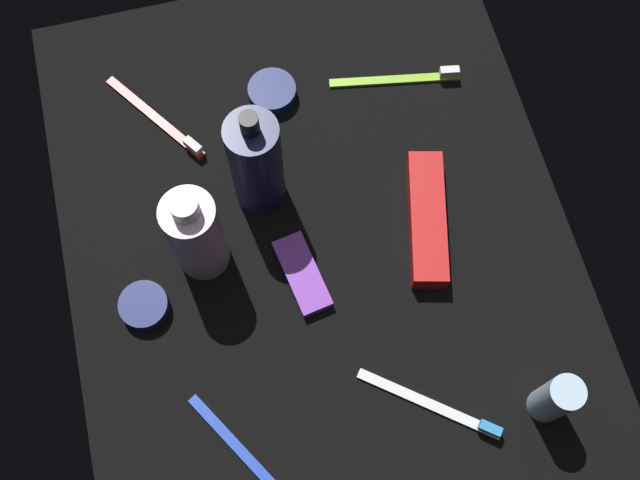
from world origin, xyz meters
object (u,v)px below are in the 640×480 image
object	(u,v)px
cream_tin_left	(272,92)
lotion_bottle	(256,163)
toothpaste_box_red	(427,219)
toothbrush_red	(160,121)
snack_bar_purple	(302,274)
cream_tin_right	(144,306)
deodorant_stick	(555,399)
toothbrush_blue	(250,460)
bodywash_bottle	(196,234)
toothbrush_white	(438,407)
toothbrush_lime	(403,78)

from	to	relation	value
cream_tin_left	lotion_bottle	bearing A→B (deg)	-18.60
lotion_bottle	toothpaste_box_red	world-z (taller)	lotion_bottle
toothbrush_red	snack_bar_purple	world-z (taller)	toothbrush_red
lotion_bottle	cream_tin_left	bearing A→B (deg)	161.40
toothpaste_box_red	cream_tin_right	bearing A→B (deg)	-72.18
snack_bar_purple	cream_tin_left	world-z (taller)	cream_tin_left
deodorant_stick	toothbrush_blue	size ratio (longest dim) A/B	0.63
bodywash_bottle	lotion_bottle	bearing A→B (deg)	128.30
deodorant_stick	toothbrush_red	bearing A→B (deg)	-142.19
toothbrush_white	cream_tin_left	size ratio (longest dim) A/B	2.28
toothbrush_white	snack_bar_purple	world-z (taller)	toothbrush_white
lotion_bottle	cream_tin_left	distance (cm)	16.37
toothbrush_red	cream_tin_left	xyz separation A→B (cm)	(-0.50, 15.62, 0.38)
toothbrush_red	toothpaste_box_red	world-z (taller)	toothpaste_box_red
deodorant_stick	toothbrush_red	xyz separation A→B (cm)	(-48.41, -37.57, -4.43)
toothbrush_red	toothbrush_blue	world-z (taller)	same
toothbrush_white	snack_bar_purple	bearing A→B (deg)	-149.44
toothpaste_box_red	toothbrush_lime	bearing A→B (deg)	-173.93
snack_bar_purple	cream_tin_left	xyz separation A→B (cm)	(-26.32, 2.08, 0.24)
lotion_bottle	snack_bar_purple	xyz separation A→B (cm)	(12.58, 2.55, -7.82)
lotion_bottle	cream_tin_right	bearing A→B (deg)	-55.32
toothbrush_red	cream_tin_right	distance (cm)	25.97
deodorant_stick	cream_tin_left	xyz separation A→B (cm)	(-48.91, -21.95, -4.05)
toothbrush_lime	cream_tin_left	xyz separation A→B (cm)	(-1.92, -18.01, 0.38)
toothpaste_box_red	snack_bar_purple	world-z (taller)	toothpaste_box_red
cream_tin_left	cream_tin_right	world-z (taller)	same
bodywash_bottle	toothpaste_box_red	size ratio (longest dim) A/B	0.97
deodorant_stick	toothbrush_blue	xyz separation A→B (cm)	(-2.21, -35.14, -4.43)
toothbrush_blue	toothbrush_red	bearing A→B (deg)	-176.99
toothbrush_white	toothbrush_blue	bearing A→B (deg)	-88.52
bodywash_bottle	cream_tin_left	size ratio (longest dim) A/B	2.59
toothpaste_box_red	cream_tin_right	distance (cm)	37.01
toothbrush_lime	toothbrush_red	distance (cm)	33.66
toothbrush_red	cream_tin_left	world-z (taller)	toothbrush_red
bodywash_bottle	cream_tin_right	distance (cm)	11.85
toothbrush_red	toothbrush_blue	size ratio (longest dim) A/B	0.96
toothbrush_lime	toothbrush_blue	distance (cm)	54.58
toothbrush_lime	toothbrush_red	size ratio (longest dim) A/B	1.16
lotion_bottle	cream_tin_right	xyz separation A→B (cm)	(11.95, -17.28, -7.58)
toothbrush_lime	snack_bar_purple	bearing A→B (deg)	-39.45
toothbrush_blue	cream_tin_left	distance (cm)	48.53
deodorant_stick	toothpaste_box_red	distance (cm)	26.79
toothbrush_lime	toothbrush_red	bearing A→B (deg)	-92.41
deodorant_stick	cream_tin_right	size ratio (longest dim) A/B	1.67
toothbrush_blue	toothbrush_white	bearing A→B (deg)	91.48
toothbrush_white	toothbrush_red	bearing A→B (deg)	-151.05
toothbrush_lime	cream_tin_left	distance (cm)	18.12
cream_tin_left	cream_tin_right	xyz separation A→B (cm)	(25.70, -21.90, 0.01)
lotion_bottle	toothbrush_lime	xyz separation A→B (cm)	(-11.83, 22.64, -7.97)
toothbrush_red	lotion_bottle	bearing A→B (deg)	39.70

